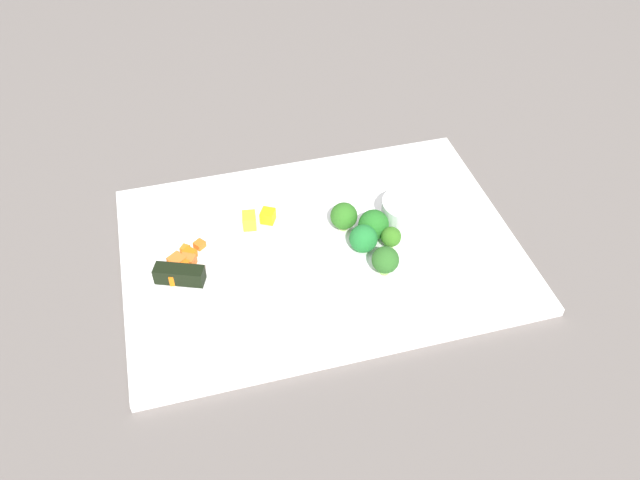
% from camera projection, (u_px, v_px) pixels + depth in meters
% --- Properties ---
extents(ground_plane, '(4.00, 4.00, 0.00)m').
position_uv_depth(ground_plane, '(320.00, 252.00, 0.87)').
color(ground_plane, '#6A625E').
extents(cutting_board, '(0.52, 0.36, 0.01)m').
position_uv_depth(cutting_board, '(320.00, 249.00, 0.86)').
color(cutting_board, white).
rests_on(cutting_board, ground_plane).
extents(prep_bowl, '(0.07, 0.07, 0.04)m').
position_uv_depth(prep_bowl, '(407.00, 212.00, 0.88)').
color(prep_bowl, white).
rests_on(prep_bowl, cutting_board).
extents(chef_knife, '(0.31, 0.14, 0.02)m').
position_uv_depth(chef_knife, '(235.00, 281.00, 0.80)').
color(chef_knife, silver).
rests_on(chef_knife, cutting_board).
extents(carrot_dice_0, '(0.02, 0.02, 0.01)m').
position_uv_depth(carrot_dice_0, '(190.00, 254.00, 0.84)').
color(carrot_dice_0, orange).
rests_on(carrot_dice_0, cutting_board).
extents(carrot_dice_1, '(0.02, 0.02, 0.01)m').
position_uv_depth(carrot_dice_1, '(200.00, 245.00, 0.85)').
color(carrot_dice_1, orange).
rests_on(carrot_dice_1, cutting_board).
extents(carrot_dice_2, '(0.03, 0.03, 0.02)m').
position_uv_depth(carrot_dice_2, '(177.00, 262.00, 0.83)').
color(carrot_dice_2, orange).
rests_on(carrot_dice_2, cutting_board).
extents(carrot_dice_3, '(0.02, 0.02, 0.01)m').
position_uv_depth(carrot_dice_3, '(188.00, 261.00, 0.83)').
color(carrot_dice_3, orange).
rests_on(carrot_dice_3, cutting_board).
extents(carrot_dice_4, '(0.02, 0.02, 0.02)m').
position_uv_depth(carrot_dice_4, '(176.00, 276.00, 0.81)').
color(carrot_dice_4, orange).
rests_on(carrot_dice_4, cutting_board).
extents(carrot_dice_5, '(0.03, 0.03, 0.02)m').
position_uv_depth(carrot_dice_5, '(173.00, 268.00, 0.82)').
color(carrot_dice_5, orange).
rests_on(carrot_dice_5, cutting_board).
extents(carrot_dice_6, '(0.02, 0.02, 0.01)m').
position_uv_depth(carrot_dice_6, '(183.00, 269.00, 0.82)').
color(carrot_dice_6, orange).
rests_on(carrot_dice_6, cutting_board).
extents(carrot_dice_7, '(0.01, 0.01, 0.01)m').
position_uv_depth(carrot_dice_7, '(185.00, 249.00, 0.85)').
color(carrot_dice_7, orange).
rests_on(carrot_dice_7, cutting_board).
extents(pepper_dice_0, '(0.02, 0.02, 0.02)m').
position_uv_depth(pepper_dice_0, '(249.00, 221.00, 0.88)').
color(pepper_dice_0, yellow).
rests_on(pepper_dice_0, cutting_board).
extents(pepper_dice_1, '(0.02, 0.02, 0.02)m').
position_uv_depth(pepper_dice_1, '(268.00, 216.00, 0.89)').
color(pepper_dice_1, yellow).
rests_on(pepper_dice_1, cutting_board).
extents(broccoli_floret_0, '(0.04, 0.04, 0.04)m').
position_uv_depth(broccoli_floret_0, '(372.00, 223.00, 0.86)').
color(broccoli_floret_0, '#92AF68').
rests_on(broccoli_floret_0, cutting_board).
extents(broccoli_floret_1, '(0.04, 0.04, 0.04)m').
position_uv_depth(broccoli_floret_1, '(363.00, 239.00, 0.84)').
color(broccoli_floret_1, '#98C35C').
rests_on(broccoli_floret_1, cutting_board).
extents(broccoli_floret_2, '(0.03, 0.03, 0.03)m').
position_uv_depth(broccoli_floret_2, '(391.00, 237.00, 0.84)').
color(broccoli_floret_2, '#93BF5F').
rests_on(broccoli_floret_2, cutting_board).
extents(broccoli_floret_3, '(0.04, 0.04, 0.04)m').
position_uv_depth(broccoli_floret_3, '(344.00, 216.00, 0.87)').
color(broccoli_floret_3, '#91B25D').
rests_on(broccoli_floret_3, cutting_board).
extents(broccoli_floret_4, '(0.03, 0.03, 0.04)m').
position_uv_depth(broccoli_floret_4, '(385.00, 260.00, 0.81)').
color(broccoli_floret_4, '#92BE5E').
rests_on(broccoli_floret_4, cutting_board).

